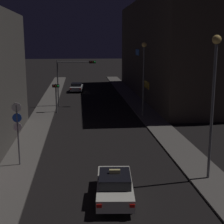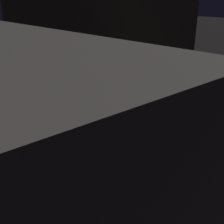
{
  "view_description": "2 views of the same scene",
  "coord_description": "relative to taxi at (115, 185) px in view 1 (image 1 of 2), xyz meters",
  "views": [
    {
      "loc": [
        -1.78,
        -9.12,
        8.02
      ],
      "look_at": [
        0.88,
        17.03,
        2.42
      ],
      "focal_mm": 53.26,
      "sensor_mm": 36.0,
      "label": 1
    },
    {
      "loc": [
        -16.26,
        0.27,
        12.3
      ],
      "look_at": [
        -0.07,
        18.43,
        2.48
      ],
      "focal_mm": 46.58,
      "sensor_mm": 36.0,
      "label": 2
    }
  ],
  "objects": [
    {
      "name": "building_facade_right",
      "position": [
        12.52,
        33.32,
        6.28
      ],
      "size": [
        11.01,
        35.89,
        14.02
      ],
      "color": "#473D33",
      "rests_on": "ground_plane"
    },
    {
      "name": "sidewalk_left",
      "position": [
        -5.78,
        25.4,
        -0.67
      ],
      "size": [
        2.44,
        68.32,
        0.12
      ],
      "primitive_type": "cube",
      "color": "#5B5651",
      "rests_on": "ground_plane"
    },
    {
      "name": "street_lamp_far_block",
      "position": [
        5.12,
        18.74,
        4.71
      ],
      "size": [
        0.52,
        0.52,
        7.81
      ],
      "color": "slate",
      "rests_on": "sidewalk_right"
    },
    {
      "name": "taxi",
      "position": [
        0.0,
        0.0,
        0.0
      ],
      "size": [
        2.18,
        4.59,
        1.62
      ],
      "color": "silver",
      "rests_on": "ground_plane"
    },
    {
      "name": "traffic_light_overhead",
      "position": [
        -2.54,
        25.72,
        3.42
      ],
      "size": [
        4.82,
        0.41,
        5.76
      ],
      "color": "slate",
      "rests_on": "ground_plane"
    },
    {
      "name": "sidewalk_right",
      "position": [
        5.84,
        25.4,
        -0.67
      ],
      "size": [
        2.44,
        68.32,
        0.12
      ],
      "primitive_type": "cube",
      "color": "#5B5651",
      "rests_on": "ground_plane"
    },
    {
      "name": "traffic_light_left_kerb",
      "position": [
        -4.31,
        21.81,
        1.69
      ],
      "size": [
        0.8,
        0.42,
        3.34
      ],
      "color": "slate",
      "rests_on": "ground_plane"
    },
    {
      "name": "far_car",
      "position": [
        -2.09,
        38.15,
        -0.0
      ],
      "size": [
        2.14,
        4.58,
        1.42
      ],
      "color": "#B7B7BC",
      "rests_on": "ground_plane"
    },
    {
      "name": "street_lamp_near_block",
      "position": [
        5.76,
        1.85,
        4.9
      ],
      "size": [
        0.51,
        0.51,
        8.24
      ],
      "color": "slate",
      "rests_on": "sidewalk_right"
    },
    {
      "name": "sign_pole_left",
      "position": [
        -5.69,
        5.16,
        1.9
      ],
      "size": [
        0.59,
        0.1,
        4.12
      ],
      "color": "slate",
      "rests_on": "sidewalk_left"
    }
  ]
}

